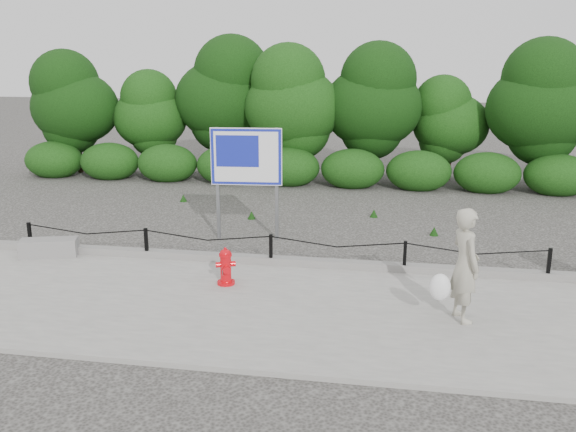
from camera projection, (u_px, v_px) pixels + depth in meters
The scene contains 9 objects.
ground at pixel (271, 268), 11.65m from camera, with size 90.00×90.00×0.00m, color #2D2B28.
sidewalk at pixel (246, 308), 9.73m from camera, with size 14.00×4.00×0.08m, color gray.
curb at pixel (272, 260), 11.66m from camera, with size 14.00×0.22×0.14m, color slate.
chain_barrier at pixel (271, 246), 11.53m from camera, with size 10.06×0.06×0.60m.
treeline at pixel (335, 103), 19.47m from camera, with size 20.28×3.64×4.52m.
fire_hydrant at pixel (226, 267), 10.55m from camera, with size 0.40×0.40×0.66m.
pedestrian at pixel (463, 266), 9.00m from camera, with size 0.81×0.74×1.73m.
concrete_block at pixel (49, 248), 12.08m from camera, with size 1.10×0.38×0.35m, color gray.
advertising_sign at pixel (246, 162), 13.05m from camera, with size 1.54×0.24×2.47m.
Camera 1 is at (2.20, -10.79, 3.94)m, focal length 38.00 mm.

